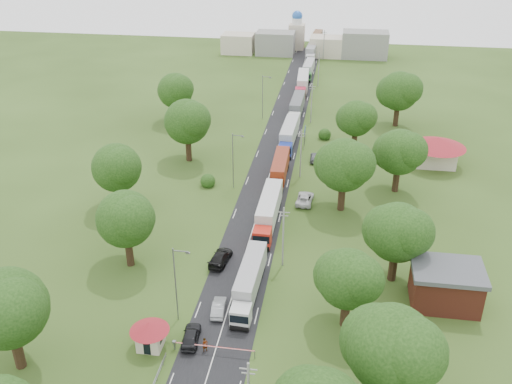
% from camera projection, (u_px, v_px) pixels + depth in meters
% --- Properties ---
extents(ground, '(260.00, 260.00, 0.00)m').
position_uv_depth(ground, '(251.00, 235.00, 84.57)').
color(ground, '#2C4216').
rests_on(ground, ground).
extents(road, '(8.00, 200.00, 0.04)m').
position_uv_depth(road, '(269.00, 177.00, 102.12)').
color(road, black).
rests_on(road, ground).
extents(boom_barrier, '(9.22, 0.35, 1.18)m').
position_uv_depth(boom_barrier, '(202.00, 346.00, 62.41)').
color(boom_barrier, slate).
rests_on(boom_barrier, ground).
extents(guard_booth, '(4.40, 4.40, 3.45)m').
position_uv_depth(guard_booth, '(150.00, 332.00, 62.61)').
color(guard_booth, beige).
rests_on(guard_booth, ground).
extents(info_sign, '(0.12, 3.10, 4.10)m').
position_uv_depth(info_sign, '(305.00, 133.00, 113.20)').
color(info_sign, slate).
rests_on(info_sign, ground).
extents(pole_1, '(1.60, 0.24, 9.00)m').
position_uv_depth(pole_1, '(283.00, 236.00, 75.53)').
color(pole_1, gray).
rests_on(pole_1, ground).
extents(pole_2, '(1.60, 0.24, 9.00)m').
position_uv_depth(pole_2, '(301.00, 153.00, 100.10)').
color(pole_2, gray).
rests_on(pole_2, ground).
extents(pole_3, '(1.60, 0.24, 9.00)m').
position_uv_depth(pole_3, '(312.00, 103.00, 124.68)').
color(pole_3, gray).
rests_on(pole_3, ground).
extents(pole_4, '(1.60, 0.24, 9.00)m').
position_uv_depth(pole_4, '(319.00, 69.00, 149.25)').
color(pole_4, gray).
rests_on(pole_4, ground).
extents(pole_5, '(1.60, 0.24, 9.00)m').
position_uv_depth(pole_5, '(324.00, 45.00, 173.82)').
color(pole_5, gray).
rests_on(pole_5, ground).
extents(lamp_0, '(2.03, 0.22, 10.00)m').
position_uv_depth(lamp_0, '(177.00, 281.00, 65.19)').
color(lamp_0, slate).
rests_on(lamp_0, ground).
extents(lamp_1, '(2.03, 0.22, 10.00)m').
position_uv_depth(lamp_1, '(234.00, 158.00, 95.91)').
color(lamp_1, slate).
rests_on(lamp_1, ground).
extents(lamp_2, '(2.03, 0.22, 10.00)m').
position_uv_depth(lamp_2, '(263.00, 95.00, 126.63)').
color(lamp_2, slate).
rests_on(lamp_2, ground).
extents(tree_1, '(9.60, 9.60, 12.05)m').
position_uv_depth(tree_1, '(391.00, 347.00, 52.34)').
color(tree_1, '#382616').
rests_on(tree_1, ground).
extents(tree_2, '(8.00, 8.00, 10.10)m').
position_uv_depth(tree_2, '(348.00, 278.00, 63.97)').
color(tree_2, '#382616').
rests_on(tree_2, ground).
extents(tree_3, '(8.80, 8.80, 11.07)m').
position_uv_depth(tree_3, '(397.00, 232.00, 71.65)').
color(tree_3, '#382616').
rests_on(tree_3, ground).
extents(tree_4, '(9.60, 9.60, 12.05)m').
position_uv_depth(tree_4, '(344.00, 165.00, 88.13)').
color(tree_4, '#382616').
rests_on(tree_4, ground).
extents(tree_5, '(8.80, 8.80, 11.07)m').
position_uv_depth(tree_5, '(399.00, 152.00, 94.20)').
color(tree_5, '#382616').
rests_on(tree_5, ground).
extents(tree_6, '(8.00, 8.00, 10.10)m').
position_uv_depth(tree_6, '(356.00, 118.00, 110.35)').
color(tree_6, '#382616').
rests_on(tree_6, ground).
extents(tree_7, '(9.60, 9.60, 12.05)m').
position_uv_depth(tree_7, '(399.00, 91.00, 121.74)').
color(tree_7, '#382616').
rests_on(tree_7, ground).
extents(tree_9, '(9.60, 9.60, 12.05)m').
position_uv_depth(tree_9, '(8.00, 307.00, 57.50)').
color(tree_9, '#382616').
rests_on(tree_9, ground).
extents(tree_10, '(8.80, 8.80, 11.07)m').
position_uv_depth(tree_10, '(126.00, 218.00, 74.65)').
color(tree_10, '#382616').
rests_on(tree_10, ground).
extents(tree_11, '(8.80, 8.80, 11.07)m').
position_uv_depth(tree_11, '(117.00, 167.00, 88.76)').
color(tree_11, '#382616').
rests_on(tree_11, ground).
extents(tree_12, '(9.60, 9.60, 12.05)m').
position_uv_depth(tree_12, '(187.00, 121.00, 105.23)').
color(tree_12, '#382616').
rests_on(tree_12, ground).
extents(tree_13, '(8.80, 8.80, 11.07)m').
position_uv_depth(tree_13, '(175.00, 90.00, 124.14)').
color(tree_13, '#382616').
rests_on(tree_13, ground).
extents(house_brick, '(8.60, 6.60, 5.20)m').
position_uv_depth(house_brick, '(446.00, 285.00, 69.29)').
color(house_brick, maroon).
rests_on(house_brick, ground).
extents(house_cream, '(10.08, 10.08, 5.80)m').
position_uv_depth(house_cream, '(437.00, 147.00, 105.15)').
color(house_cream, beige).
rests_on(house_cream, ground).
extents(distant_town, '(52.00, 8.00, 8.00)m').
position_uv_depth(distant_town, '(309.00, 44.00, 179.42)').
color(distant_town, gray).
rests_on(distant_town, ground).
extents(church, '(5.00, 5.00, 12.30)m').
position_uv_depth(church, '(297.00, 32.00, 186.20)').
color(church, beige).
rests_on(church, ground).
extents(truck_0, '(2.68, 13.93, 3.86)m').
position_uv_depth(truck_0, '(249.00, 281.00, 71.04)').
color(truck_0, silver).
rests_on(truck_0, ground).
extents(truck_1, '(2.67, 15.30, 4.24)m').
position_uv_depth(truck_1, '(268.00, 211.00, 86.48)').
color(truck_1, red).
rests_on(truck_1, ground).
extents(truck_2, '(2.60, 14.00, 3.88)m').
position_uv_depth(truck_2, '(280.00, 170.00, 99.98)').
color(truck_2, '#BE8916').
rests_on(truck_2, ground).
extents(truck_3, '(2.91, 15.01, 4.15)m').
position_uv_depth(truck_3, '(289.00, 135.00, 114.34)').
color(truck_3, navy).
rests_on(truck_3, ground).
extents(truck_4, '(2.72, 14.59, 4.04)m').
position_uv_depth(truck_4, '(297.00, 107.00, 129.89)').
color(truck_4, white).
rests_on(truck_4, ground).
extents(truck_5, '(3.19, 15.45, 4.27)m').
position_uv_depth(truck_5, '(303.00, 83.00, 146.15)').
color(truck_5, '#BD1D39').
rests_on(truck_5, ground).
extents(truck_6, '(2.66, 13.48, 3.73)m').
position_uv_depth(truck_6, '(309.00, 69.00, 159.11)').
color(truck_6, '#2B7333').
rests_on(truck_6, ground).
extents(truck_7, '(3.26, 15.49, 4.28)m').
position_uv_depth(truck_7, '(312.00, 52.00, 175.72)').
color(truck_7, '#BDBDBD').
rests_on(truck_7, ground).
extents(truck_8, '(3.50, 15.59, 4.30)m').
position_uv_depth(truck_8, '(316.00, 40.00, 190.71)').
color(truck_8, brown).
rests_on(truck_8, ground).
extents(car_lane_front, '(2.29, 4.77, 1.57)m').
position_uv_depth(car_lane_front, '(191.00, 336.00, 63.99)').
color(car_lane_front, black).
rests_on(car_lane_front, ground).
extents(car_lane_mid, '(1.86, 4.37, 1.40)m').
position_uv_depth(car_lane_mid, '(219.00, 307.00, 68.59)').
color(car_lane_mid, '#94979B').
rests_on(car_lane_mid, ground).
extents(car_lane_rear, '(2.89, 5.70, 1.58)m').
position_uv_depth(car_lane_rear, '(220.00, 258.00, 77.92)').
color(car_lane_rear, black).
rests_on(car_lane_rear, ground).
extents(car_verge_near, '(2.89, 5.65, 1.53)m').
position_uv_depth(car_verge_near, '(305.00, 199.00, 93.25)').
color(car_verge_near, silver).
rests_on(car_verge_near, ground).
extents(car_verge_far, '(1.87, 4.44, 1.50)m').
position_uv_depth(car_verge_far, '(315.00, 157.00, 108.14)').
color(car_verge_far, '#5A5D62').
rests_on(car_verge_far, ground).
extents(pedestrian_near, '(0.77, 0.71, 1.75)m').
position_uv_depth(pedestrian_near, '(205.00, 345.00, 62.57)').
color(pedestrian_near, gray).
rests_on(pedestrian_near, ground).
extents(pedestrian_booth, '(0.83, 1.01, 1.93)m').
position_uv_depth(pedestrian_booth, '(155.00, 344.00, 62.59)').
color(pedestrian_booth, gray).
rests_on(pedestrian_booth, ground).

